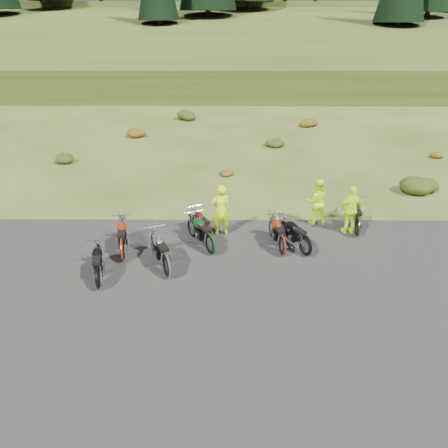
{
  "coord_description": "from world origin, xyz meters",
  "views": [
    {
      "loc": [
        -0.33,
        -11.22,
        7.14
      ],
      "look_at": [
        -0.41,
        1.55,
        1.02
      ],
      "focal_mm": 35.0,
      "sensor_mm": 36.0,
      "label": 1
    }
  ],
  "objects_px": {
    "motorcycle_3": "(168,277)",
    "person_middle": "(221,211)",
    "motorcycle_0": "(99,288)",
    "motorcycle_7": "(356,236)"
  },
  "relations": [
    {
      "from": "motorcycle_0",
      "to": "motorcycle_3",
      "type": "xyz_separation_m",
      "value": [
        1.91,
        0.63,
        0.0
      ]
    },
    {
      "from": "motorcycle_7",
      "to": "person_middle",
      "type": "height_order",
      "value": "person_middle"
    },
    {
      "from": "motorcycle_3",
      "to": "person_middle",
      "type": "xyz_separation_m",
      "value": [
        1.58,
        2.84,
        0.93
      ]
    },
    {
      "from": "motorcycle_7",
      "to": "motorcycle_3",
      "type": "bearing_deg",
      "value": 120.52
    },
    {
      "from": "motorcycle_0",
      "to": "person_middle",
      "type": "distance_m",
      "value": 5.0
    },
    {
      "from": "motorcycle_0",
      "to": "motorcycle_7",
      "type": "xyz_separation_m",
      "value": [
        8.34,
        3.37,
        0.0
      ]
    },
    {
      "from": "motorcycle_0",
      "to": "motorcycle_3",
      "type": "distance_m",
      "value": 2.01
    },
    {
      "from": "person_middle",
      "to": "motorcycle_3",
      "type": "bearing_deg",
      "value": 48.63
    },
    {
      "from": "motorcycle_3",
      "to": "person_middle",
      "type": "distance_m",
      "value": 3.38
    },
    {
      "from": "motorcycle_0",
      "to": "person_middle",
      "type": "bearing_deg",
      "value": -57.97
    }
  ]
}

